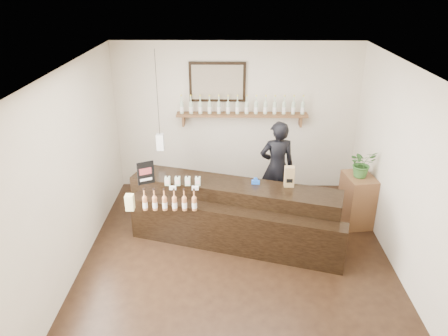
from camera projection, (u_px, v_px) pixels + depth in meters
name	position (u px, v px, depth m)	size (l,w,h in m)	color
ground	(237.00, 260.00, 6.44)	(5.00, 5.00, 0.00)	black
room_shell	(238.00, 154.00, 5.74)	(5.00, 5.00, 5.00)	beige
back_wall_decor	(229.00, 101.00, 7.89)	(2.66, 0.96, 1.69)	#56331D
counter	(233.00, 215.00, 6.79)	(3.31, 1.78, 1.07)	black
promo_sign	(146.00, 173.00, 6.63)	(0.24, 0.14, 0.37)	black
paper_bag	(289.00, 177.00, 6.56)	(0.15, 0.11, 0.32)	olive
tape_dispenser	(256.00, 181.00, 6.68)	(0.13, 0.06, 0.11)	#194EB3
side_cabinet	(357.00, 200.00, 7.23)	(0.51, 0.65, 0.87)	#56331D
potted_plant	(362.00, 163.00, 6.96)	(0.41, 0.36, 0.46)	#316327
shopkeeper	(277.00, 161.00, 7.46)	(0.68, 0.45, 1.86)	black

